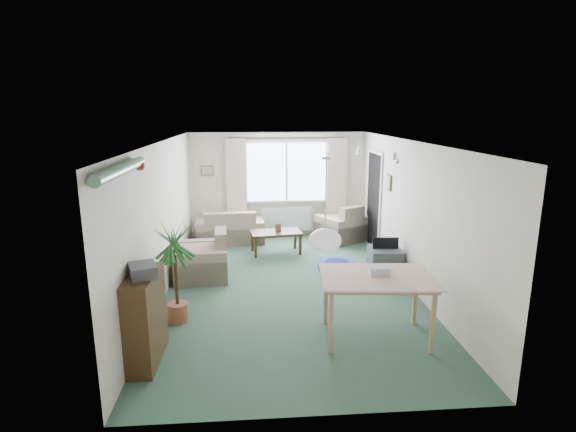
{
  "coord_description": "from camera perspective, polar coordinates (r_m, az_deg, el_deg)",
  "views": [
    {
      "loc": [
        -0.58,
        -6.98,
        2.87
      ],
      "look_at": [
        0.0,
        0.3,
        1.15
      ],
      "focal_mm": 28.0,
      "sensor_mm": 36.0,
      "label": 1
    }
  ],
  "objects": [
    {
      "name": "ground",
      "position": [
        7.57,
        0.18,
        -9.03
      ],
      "size": [
        6.5,
        6.5,
        0.0
      ],
      "primitive_type": "plane",
      "color": "#2D4B3A"
    },
    {
      "name": "window",
      "position": [
        10.33,
        -0.18,
        5.63
      ],
      "size": [
        1.8,
        0.03,
        1.3
      ],
      "primitive_type": "cube",
      "color": "white"
    },
    {
      "name": "curtain_rod",
      "position": [
        10.18,
        -0.15,
        9.87
      ],
      "size": [
        2.6,
        0.03,
        0.03
      ],
      "primitive_type": "cube",
      "color": "black"
    },
    {
      "name": "curtain_left",
      "position": [
        10.24,
        -6.58,
        4.17
      ],
      "size": [
        0.45,
        0.08,
        2.0
      ],
      "primitive_type": "cube",
      "color": "beige"
    },
    {
      "name": "curtain_right",
      "position": [
        10.42,
        6.2,
        4.33
      ],
      "size": [
        0.45,
        0.08,
        2.0
      ],
      "primitive_type": "cube",
      "color": "beige"
    },
    {
      "name": "radiator",
      "position": [
        10.5,
        -0.16,
        -0.37
      ],
      "size": [
        1.2,
        0.1,
        0.55
      ],
      "primitive_type": "cube",
      "color": "white"
    },
    {
      "name": "doorway",
      "position": [
        9.71,
        10.85,
        1.91
      ],
      "size": [
        0.03,
        0.95,
        2.0
      ],
      "primitive_type": "cube",
      "color": "black"
    },
    {
      "name": "pendant_lamp",
      "position": [
        4.94,
        4.71,
        -3.11
      ],
      "size": [
        0.36,
        0.36,
        0.36
      ],
      "primitive_type": "sphere",
      "color": "white"
    },
    {
      "name": "tinsel_garland",
      "position": [
        4.91,
        -20.47,
        5.52
      ],
      "size": [
        1.6,
        1.6,
        0.12
      ],
      "primitive_type": "cylinder",
      "color": "#196626"
    },
    {
      "name": "bauble_cluster_a",
      "position": [
        8.13,
        8.93,
        8.5
      ],
      "size": [
        0.2,
        0.2,
        0.2
      ],
      "primitive_type": "sphere",
      "color": "silver"
    },
    {
      "name": "bauble_cluster_b",
      "position": [
        7.06,
        13.58,
        7.6
      ],
      "size": [
        0.2,
        0.2,
        0.2
      ],
      "primitive_type": "sphere",
      "color": "silver"
    },
    {
      "name": "wall_picture_back",
      "position": [
        10.35,
        -10.22,
        5.71
      ],
      "size": [
        0.28,
        0.03,
        0.22
      ],
      "primitive_type": "cube",
      "color": "brown"
    },
    {
      "name": "wall_picture_right",
      "position": [
        8.67,
        12.7,
        4.17
      ],
      "size": [
        0.03,
        0.24,
        0.3
      ],
      "primitive_type": "cube",
      "color": "brown"
    },
    {
      "name": "sofa",
      "position": [
        10.06,
        -7.37,
        -1.26
      ],
      "size": [
        1.52,
        0.88,
        0.74
      ],
      "primitive_type": "cube",
      "rotation": [
        0.0,
        0.0,
        3.21
      ],
      "color": "#BFB390",
      "rests_on": "ground"
    },
    {
      "name": "armchair_corner",
      "position": [
        10.21,
        6.83,
        -0.78
      ],
      "size": [
        1.23,
        1.21,
        0.82
      ],
      "primitive_type": "cube",
      "rotation": [
        0.0,
        0.0,
        3.64
      ],
      "color": "beige",
      "rests_on": "ground"
    },
    {
      "name": "armchair_left",
      "position": [
        8.0,
        -10.97,
        -4.81
      ],
      "size": [
        0.95,
        1.0,
        0.85
      ],
      "primitive_type": "cube",
      "rotation": [
        0.0,
        0.0,
        -1.51
      ],
      "color": "beige",
      "rests_on": "ground"
    },
    {
      "name": "coffee_table",
      "position": [
        9.25,
        -1.54,
        -3.35
      ],
      "size": [
        1.08,
        0.69,
        0.46
      ],
      "primitive_type": "cube",
      "rotation": [
        0.0,
        0.0,
        0.13
      ],
      "color": "black",
      "rests_on": "ground"
    },
    {
      "name": "photo_frame",
      "position": [
        9.16,
        -1.25,
        -1.51
      ],
      "size": [
        0.12,
        0.04,
        0.16
      ],
      "primitive_type": "cube",
      "rotation": [
        0.0,
        0.0,
        0.13
      ],
      "color": "brown",
      "rests_on": "coffee_table"
    },
    {
      "name": "bookshelf",
      "position": [
        5.55,
        -17.64,
        -12.28
      ],
      "size": [
        0.32,
        0.88,
        1.07
      ],
      "primitive_type": "cube",
      "rotation": [
        0.0,
        0.0,
        -0.03
      ],
      "color": "black",
      "rests_on": "ground"
    },
    {
      "name": "hifi_box",
      "position": [
        5.27,
        -17.97,
        -6.6
      ],
      "size": [
        0.39,
        0.43,
        0.14
      ],
      "primitive_type": "cube",
      "rotation": [
        0.0,
        0.0,
        0.36
      ],
      "color": "#36363B",
      "rests_on": "bookshelf"
    },
    {
      "name": "houseplant",
      "position": [
        6.36,
        -14.07,
        -7.08
      ],
      "size": [
        0.61,
        0.61,
        1.41
      ],
      "primitive_type": "cylinder",
      "rotation": [
        0.0,
        0.0,
        0.01
      ],
      "color": "#226330",
      "rests_on": "ground"
    },
    {
      "name": "dining_table",
      "position": [
        5.96,
        11.1,
        -11.38
      ],
      "size": [
        1.39,
        0.99,
        0.82
      ],
      "primitive_type": "cube",
      "rotation": [
        0.0,
        0.0,
        -0.08
      ],
      "color": "tan",
      "rests_on": "ground"
    },
    {
      "name": "gift_box",
      "position": [
        5.85,
        11.56,
        -6.88
      ],
      "size": [
        0.26,
        0.2,
        0.12
      ],
      "primitive_type": "cube",
      "rotation": [
        0.0,
        0.0,
        -0.08
      ],
      "color": "silver",
      "rests_on": "dining_table"
    },
    {
      "name": "tv_cube",
      "position": [
        8.09,
        12.15,
        -5.85
      ],
      "size": [
        0.57,
        0.62,
        0.53
      ],
      "primitive_type": "cube",
      "rotation": [
        0.0,
        0.0,
        -0.07
      ],
      "color": "#3D3C42",
      "rests_on": "ground"
    },
    {
      "name": "pet_bed",
      "position": [
        8.41,
        6.19,
        -6.29
      ],
      "size": [
        0.69,
        0.69,
        0.14
      ],
      "primitive_type": "cylinder",
      "rotation": [
        0.0,
        0.0,
        0.01
      ],
      "color": "#1F4891",
      "rests_on": "ground"
    }
  ]
}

